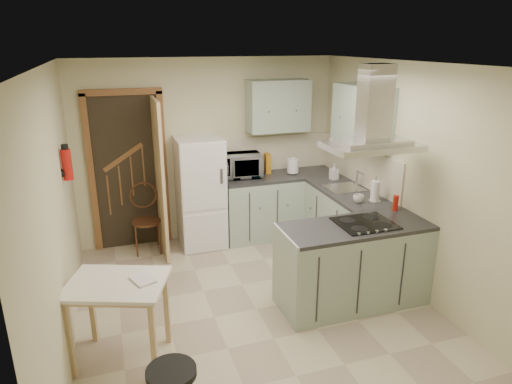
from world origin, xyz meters
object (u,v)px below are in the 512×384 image
object	(u,v)px
fridge	(200,193)
drop_leaf_table	(120,321)
microwave	(240,165)
bentwood_chair	(146,222)
extractor_hood	(371,146)
peninsula	(354,264)

from	to	relation	value
fridge	drop_leaf_table	size ratio (longest dim) A/B	1.83
drop_leaf_table	microwave	bearing A→B (deg)	72.42
drop_leaf_table	bentwood_chair	distance (m)	2.22
extractor_hood	drop_leaf_table	bearing A→B (deg)	-175.63
fridge	bentwood_chair	world-z (taller)	fridge
microwave	extractor_hood	bearing A→B (deg)	-65.29
peninsula	bentwood_chair	distance (m)	2.79
fridge	peninsula	size ratio (longest dim) A/B	0.97
extractor_hood	drop_leaf_table	world-z (taller)	extractor_hood
extractor_hood	microwave	xyz separation A→B (m)	(-0.75, 2.06, -0.66)
peninsula	extractor_hood	bearing A→B (deg)	0.00
extractor_hood	drop_leaf_table	xyz separation A→B (m)	(-2.50, -0.19, -1.34)
peninsula	microwave	distance (m)	2.24
microwave	peninsula	bearing A→B (deg)	-67.79
fridge	microwave	distance (m)	0.66
drop_leaf_table	bentwood_chair	size ratio (longest dim) A/B	0.97
microwave	fridge	bearing A→B (deg)	-167.70
extractor_hood	bentwood_chair	bearing A→B (deg)	136.16
extractor_hood	peninsula	bearing A→B (deg)	180.00
fridge	microwave	bearing A→B (deg)	7.55
bentwood_chair	microwave	bearing A→B (deg)	4.65
fridge	drop_leaf_table	distance (m)	2.49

